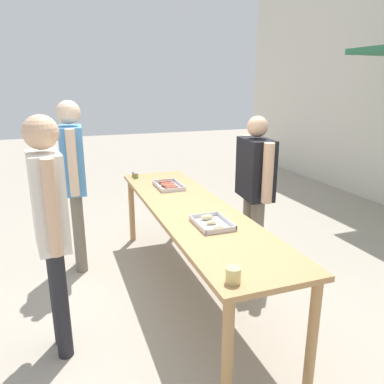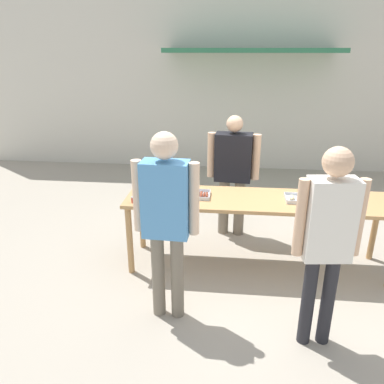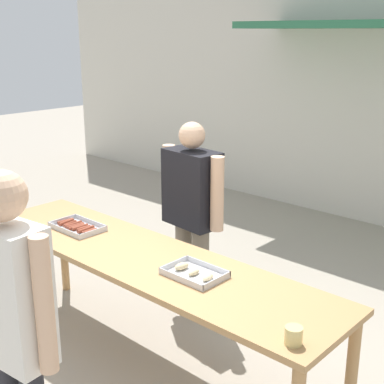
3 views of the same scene
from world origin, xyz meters
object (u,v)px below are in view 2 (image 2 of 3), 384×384
Objects in this scene: condiment_jar_mustard at (134,200)px; person_customer_with_cup at (328,233)px; food_tray_buns at (301,199)px; condiment_jar_ketchup at (142,200)px; food_tray_sausages at (192,195)px; person_customer_holding_hotdog at (166,212)px; person_server_behind_table at (233,167)px.

person_customer_with_cup is at bearing -27.78° from condiment_jar_mustard.
food_tray_buns is 5.48× the size of condiment_jar_ketchup.
person_customer_holding_hotdog is (-0.13, -0.98, 0.21)m from food_tray_sausages.
condiment_jar_mustard is at bearing -172.16° from food_tray_buns.
food_tray_buns reaches higher than food_tray_sausages.
food_tray_buns is at bearing 7.84° from condiment_jar_mustard.
person_customer_with_cup reaches higher than condiment_jar_ketchup.
person_server_behind_table is at bearing 44.88° from condiment_jar_mustard.
person_server_behind_table is 0.91× the size of person_customer_holding_hotdog.
person_customer_with_cup reaches higher than person_server_behind_table.
condiment_jar_ketchup is at bearing -171.70° from food_tray_buns.
food_tray_sausages is 0.23× the size of person_customer_with_cup.
condiment_jar_ketchup is 0.04× the size of person_customer_with_cup.
person_server_behind_table is (1.07, 1.07, 0.07)m from condiment_jar_mustard.
person_server_behind_table is (0.99, 1.07, 0.07)m from condiment_jar_ketchup.
condiment_jar_ketchup is 1.46m from person_server_behind_table.
condiment_jar_mustard is (-0.61, -0.25, 0.02)m from food_tray_sausages.
person_customer_holding_hotdog is at bearing -56.40° from condiment_jar_mustard.
person_customer_holding_hotdog is (-1.35, -0.98, 0.21)m from food_tray_buns.
condiment_jar_ketchup is 1.98m from person_customer_with_cup.
person_customer_with_cup is (1.81, -0.95, 0.18)m from condiment_jar_mustard.
person_server_behind_table reaches higher than condiment_jar_ketchup.
condiment_jar_mustard and condiment_jar_ketchup have the same top height.
food_tray_buns is 0.21× the size of person_customer_with_cup.
condiment_jar_mustard is (-1.83, -0.25, 0.02)m from food_tray_buns.
condiment_jar_ketchup reaches higher than food_tray_sausages.
food_tray_sausages is at bearing 22.49° from condiment_jar_mustard.
condiment_jar_mustard reaches higher than food_tray_sausages.
condiment_jar_ketchup is at bearing -154.08° from food_tray_sausages.
person_customer_with_cup is (1.20, -1.21, 0.20)m from food_tray_sausages.
person_customer_holding_hotdog reaches higher than food_tray_sausages.
condiment_jar_ketchup is at bearing -127.23° from person_server_behind_table.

